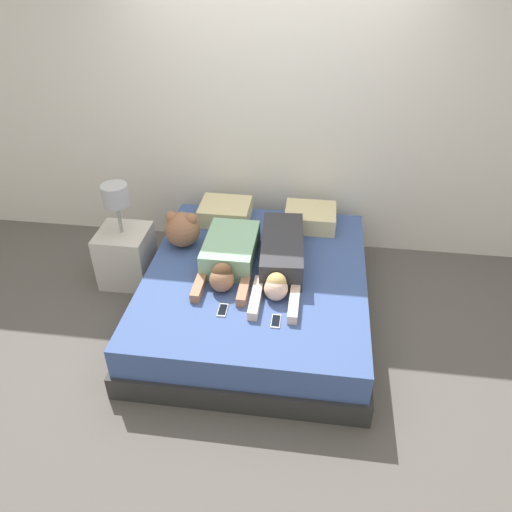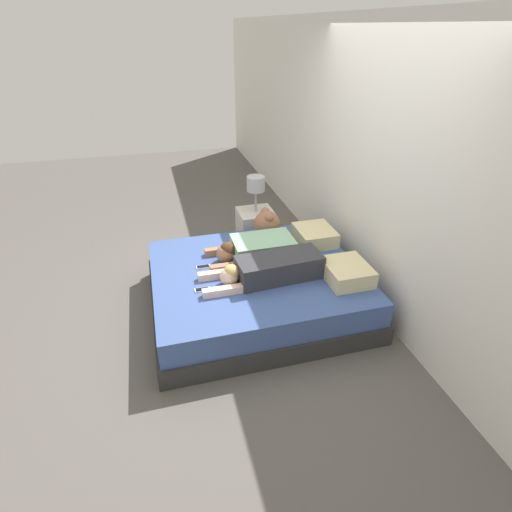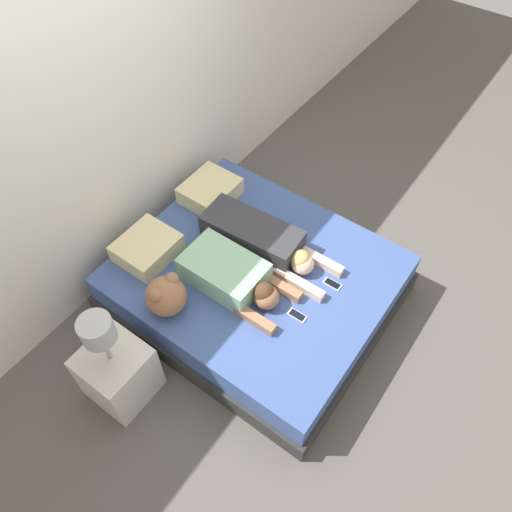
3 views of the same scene
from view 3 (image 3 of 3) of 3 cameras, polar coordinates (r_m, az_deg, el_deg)
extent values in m
plane|color=#5B5651|center=(4.19, 0.00, -4.89)|extent=(12.00, 12.00, 0.00)
cube|color=white|center=(3.82, -14.82, 14.90)|extent=(12.00, 0.06, 2.60)
cube|color=#2D2D2D|center=(4.11, 0.00, -4.16)|extent=(1.77, 2.03, 0.19)
cube|color=#3F5999|center=(3.93, 0.00, -2.42)|extent=(1.71, 1.97, 0.24)
cube|color=beige|center=(3.95, -12.33, 0.92)|extent=(0.45, 0.39, 0.16)
cube|color=beige|center=(4.29, -5.27, 7.43)|extent=(0.45, 0.39, 0.16)
cube|color=#8CBF99|center=(3.70, -3.67, -1.69)|extent=(0.40, 0.61, 0.21)
sphere|color=#A37051|center=(3.57, 1.22, -4.73)|extent=(0.18, 0.18, 0.18)
sphere|color=#4C331E|center=(3.54, 0.92, -4.18)|extent=(0.16, 0.16, 0.16)
cube|color=#A37051|center=(3.54, -0.15, -7.21)|extent=(0.07, 0.33, 0.07)
cube|color=#A37051|center=(3.69, 2.92, -3.57)|extent=(0.07, 0.33, 0.07)
cube|color=#333338|center=(3.90, -0.45, 2.55)|extent=(0.38, 0.81, 0.22)
sphere|color=beige|center=(3.76, 5.36, -0.90)|extent=(0.17, 0.17, 0.17)
sphere|color=#D8B266|center=(3.74, 5.13, -0.38)|extent=(0.15, 0.15, 0.15)
cube|color=beige|center=(3.72, 4.83, -3.13)|extent=(0.07, 0.43, 0.07)
cube|color=beige|center=(3.87, 7.05, -0.40)|extent=(0.07, 0.43, 0.07)
cube|color=silver|center=(3.60, 4.73, -6.78)|extent=(0.06, 0.14, 0.01)
cube|color=black|center=(3.60, 4.73, -6.74)|extent=(0.05, 0.12, 0.00)
cube|color=silver|center=(3.78, 8.72, -3.18)|extent=(0.06, 0.14, 0.01)
cube|color=black|center=(3.78, 8.73, -3.13)|extent=(0.05, 0.12, 0.00)
sphere|color=#996647|center=(3.57, -10.23, -4.53)|extent=(0.29, 0.29, 0.29)
sphere|color=#996647|center=(3.45, -11.38, -4.41)|extent=(0.10, 0.10, 0.10)
sphere|color=#996647|center=(3.50, -9.60, -2.65)|extent=(0.10, 0.10, 0.10)
cube|color=beige|center=(3.72, -15.44, -12.77)|extent=(0.43, 0.43, 0.50)
cylinder|color=#999999|center=(3.39, -16.82, -9.98)|extent=(0.03, 0.03, 0.27)
cylinder|color=#B2B2B7|center=(3.20, -17.73, -8.10)|extent=(0.22, 0.22, 0.18)
camera|label=1|loc=(2.96, 68.65, 3.36)|focal=35.00mm
camera|label=2|loc=(5.14, 36.20, 32.91)|focal=28.00mm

